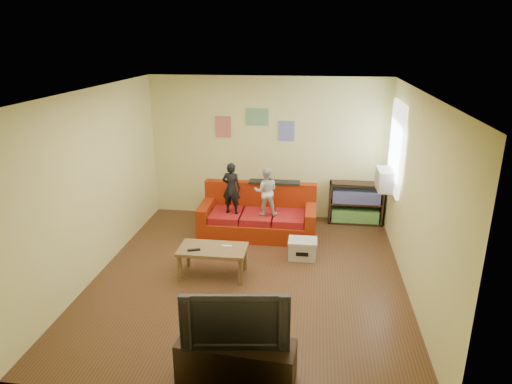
# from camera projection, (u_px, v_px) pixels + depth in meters

# --- Properties ---
(room_shell) EXTENTS (4.52, 5.02, 2.72)m
(room_shell) POSITION_uv_depth(u_px,v_px,m) (249.00, 190.00, 6.33)
(room_shell) COLOR brown
(room_shell) RESTS_ON ground
(sofa) EXTENTS (2.04, 0.94, 0.90)m
(sofa) POSITION_uv_depth(u_px,v_px,m) (258.00, 217.00, 8.17)
(sofa) COLOR #962709
(sofa) RESTS_ON ground
(child_a) EXTENTS (0.36, 0.27, 0.91)m
(child_a) POSITION_uv_depth(u_px,v_px,m) (231.00, 188.00, 7.88)
(child_a) COLOR black
(child_a) RESTS_ON sofa
(child_b) EXTENTS (0.45, 0.37, 0.85)m
(child_b) POSITION_uv_depth(u_px,v_px,m) (266.00, 191.00, 7.82)
(child_b) COLOR silver
(child_b) RESTS_ON sofa
(coffee_table) EXTENTS (0.99, 0.54, 0.45)m
(coffee_table) POSITION_uv_depth(u_px,v_px,m) (213.00, 252.00, 6.68)
(coffee_table) COLOR olive
(coffee_table) RESTS_ON ground
(remote) EXTENTS (0.19, 0.10, 0.02)m
(remote) POSITION_uv_depth(u_px,v_px,m) (194.00, 250.00, 6.57)
(remote) COLOR black
(remote) RESTS_ON coffee_table
(game_controller) EXTENTS (0.14, 0.04, 0.03)m
(game_controller) POSITION_uv_depth(u_px,v_px,m) (227.00, 246.00, 6.67)
(game_controller) COLOR white
(game_controller) RESTS_ON coffee_table
(bookshelf) EXTENTS (1.00, 0.30, 0.80)m
(bookshelf) POSITION_uv_depth(u_px,v_px,m) (355.00, 205.00, 8.60)
(bookshelf) COLOR black
(bookshelf) RESTS_ON ground
(window) EXTENTS (0.04, 1.08, 1.48)m
(window) POSITION_uv_depth(u_px,v_px,m) (396.00, 147.00, 7.51)
(window) COLOR white
(window) RESTS_ON room_shell
(ac_unit) EXTENTS (0.28, 0.55, 0.35)m
(ac_unit) POSITION_uv_depth(u_px,v_px,m) (385.00, 179.00, 7.71)
(ac_unit) COLOR #B7B2A3
(ac_unit) RESTS_ON window
(artwork_left) EXTENTS (0.30, 0.01, 0.40)m
(artwork_left) POSITION_uv_depth(u_px,v_px,m) (223.00, 127.00, 8.64)
(artwork_left) COLOR #D87266
(artwork_left) RESTS_ON room_shell
(artwork_center) EXTENTS (0.42, 0.01, 0.32)m
(artwork_center) POSITION_uv_depth(u_px,v_px,m) (257.00, 117.00, 8.49)
(artwork_center) COLOR #72B27F
(artwork_center) RESTS_ON room_shell
(artwork_right) EXTENTS (0.30, 0.01, 0.38)m
(artwork_right) POSITION_uv_depth(u_px,v_px,m) (286.00, 131.00, 8.51)
(artwork_right) COLOR #727FCC
(artwork_right) RESTS_ON room_shell
(file_box) EXTENTS (0.46, 0.35, 0.31)m
(file_box) POSITION_uv_depth(u_px,v_px,m) (302.00, 249.00, 7.28)
(file_box) COLOR silver
(file_box) RESTS_ON ground
(tv_stand) EXTENTS (1.23, 0.49, 0.45)m
(tv_stand) POSITION_uv_depth(u_px,v_px,m) (236.00, 361.00, 4.66)
(tv_stand) COLOR black
(tv_stand) RESTS_ON ground
(television) EXTENTS (1.08, 0.28, 0.62)m
(television) POSITION_uv_depth(u_px,v_px,m) (235.00, 317.00, 4.48)
(television) COLOR black
(television) RESTS_ON tv_stand
(tissue) EXTENTS (0.10, 0.10, 0.10)m
(tissue) POSITION_uv_depth(u_px,v_px,m) (286.00, 238.00, 7.93)
(tissue) COLOR beige
(tissue) RESTS_ON ground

